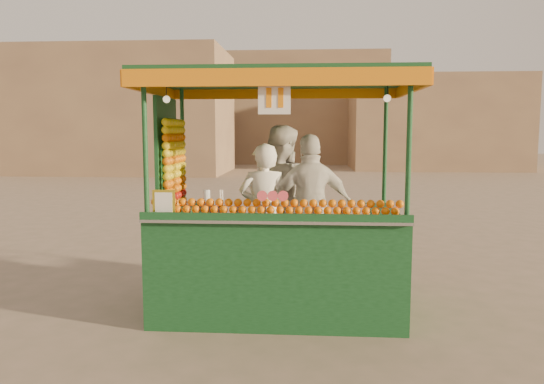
# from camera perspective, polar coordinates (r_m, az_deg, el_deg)

# --- Properties ---
(ground) EXTENTS (90.00, 90.00, 0.00)m
(ground) POSITION_cam_1_polar(r_m,az_deg,el_deg) (6.08, 3.11, -12.72)
(ground) COLOR #716450
(ground) RESTS_ON ground
(building_left) EXTENTS (10.00, 6.00, 6.00)m
(building_left) POSITION_cam_1_polar(r_m,az_deg,el_deg) (27.31, -15.62, 8.41)
(building_left) COLOR #917352
(building_left) RESTS_ON ground
(building_right) EXTENTS (9.00, 6.00, 5.00)m
(building_right) POSITION_cam_1_polar(r_m,az_deg,el_deg) (30.54, 17.22, 7.20)
(building_right) COLOR #917352
(building_right) RESTS_ON ground
(building_center) EXTENTS (14.00, 7.00, 7.00)m
(building_center) POSITION_cam_1_polar(r_m,az_deg,el_deg) (35.83, 0.65, 8.95)
(building_center) COLOR #917352
(building_center) RESTS_ON ground
(juice_cart) EXTENTS (2.90, 1.88, 2.64)m
(juice_cart) POSITION_cam_1_polar(r_m,az_deg,el_deg) (5.78, -0.04, -4.92)
(juice_cart) COLOR #103B18
(juice_cart) RESTS_ON ground
(vendor_left) EXTENTS (0.60, 0.42, 1.57)m
(vendor_left) POSITION_cam_1_polar(r_m,az_deg,el_deg) (5.97, -0.87, -2.22)
(vendor_left) COLOR white
(vendor_left) RESTS_ON ground
(vendor_middle) EXTENTS (1.05, 0.93, 1.78)m
(vendor_middle) POSITION_cam_1_polar(r_m,az_deg,el_deg) (6.42, 0.85, -0.66)
(vendor_middle) COLOR beige
(vendor_middle) RESTS_ON ground
(vendor_right) EXTENTS (1.05, 0.62, 1.68)m
(vendor_right) POSITION_cam_1_polar(r_m,az_deg,el_deg) (6.02, 4.31, -1.67)
(vendor_right) COLOR silver
(vendor_right) RESTS_ON ground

